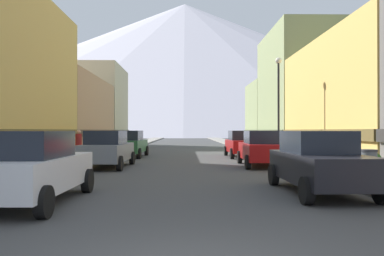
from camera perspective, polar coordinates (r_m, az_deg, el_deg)
The scene contains 20 objects.
sidewalk_left at distance 39.81m, azimuth -9.99°, elevation -2.83°, with size 2.50×100.00×0.15m, color gray.
sidewalk_right at distance 39.81m, azimuth 8.10°, elevation -2.83°, with size 2.50×100.00×0.15m, color gray.
storefront_left_2 at distance 35.21m, azimuth -20.01°, elevation 1.74°, with size 8.30×13.49×6.38m.
storefront_left_3 at distance 46.55m, azimuth -14.76°, elevation 2.94°, with size 7.49×9.29×9.24m.
storefront_right_1 at distance 24.29m, azimuth 25.08°, elevation 3.49°, with size 6.55×13.91×7.09m.
storefront_right_2 at distance 36.35m, azimuth 17.41°, elevation 4.99°, with size 8.09×10.76×10.68m.
storefront_right_3 at distance 45.59m, azimuth 14.34°, elevation 1.80°, with size 9.34×8.15×7.28m.
car_left_0 at distance 10.18m, azimuth -22.86°, elevation -5.38°, with size 2.10×4.42×1.78m.
car_left_1 at distance 18.89m, azimuth -12.53°, elevation -3.06°, with size 2.17×4.45×1.78m.
car_left_2 at distance 25.98m, azimuth -9.35°, elevation -2.33°, with size 2.23×4.47×1.78m.
car_right_0 at distance 11.57m, azimuth 18.38°, elevation -4.78°, with size 2.10×4.42×1.78m.
car_right_1 at distance 19.42m, azimuth 10.39°, elevation -2.99°, with size 2.17×4.45×1.78m.
car_right_2 at distance 25.90m, azimuth 7.52°, elevation -2.33°, with size 2.11×4.42×1.78m.
trash_bin_right at distance 14.68m, azimuth 24.85°, elevation -4.82°, with size 0.59×0.59×0.98m.
potted_plant_0 at distance 22.91m, azimuth 16.90°, elevation -2.90°, with size 0.74×0.74×1.10m.
potted_plant_1 at distance 15.78m, azimuth 25.55°, elevation -4.84°, with size 0.53×0.53×0.82m.
pedestrian_0 at distance 23.21m, azimuth -16.56°, elevation -2.49°, with size 0.36×0.36×1.68m.
pedestrian_1 at distance 32.84m, azimuth 10.04°, elevation -1.97°, with size 0.36×0.36×1.56m.
streetlamp_right at distance 22.68m, azimuth 12.78°, elevation 5.20°, with size 0.36×0.36×5.86m.
mountain_backdrop at distance 267.74m, azimuth -1.09°, elevation 8.87°, with size 355.43×355.43×89.42m, color silver.
Camera 1 is at (-0.02, -4.28, 1.80)m, focal length 35.75 mm.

